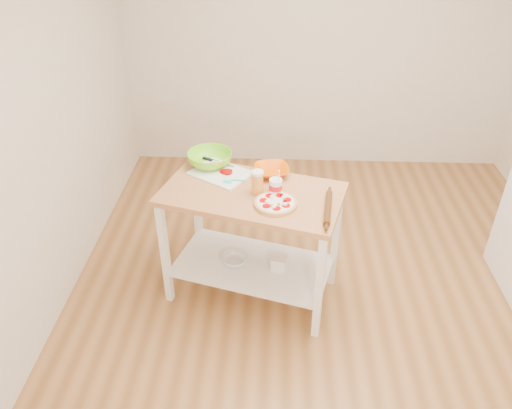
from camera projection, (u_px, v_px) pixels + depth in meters
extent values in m
cube|color=#9C6939|center=(331.00, 302.00, 3.78)|extent=(4.00, 4.50, 0.02)
cube|color=beige|center=(323.00, 39.00, 4.92)|extent=(4.00, 0.02, 2.70)
cube|color=beige|center=(25.00, 133.00, 3.10)|extent=(0.02, 4.50, 2.70)
cube|color=#BB7F4C|center=(252.00, 194.00, 3.39)|extent=(1.35, 0.97, 0.04)
cube|color=white|center=(252.00, 265.00, 3.73)|extent=(1.25, 0.89, 0.02)
cube|color=white|center=(165.00, 254.00, 3.56)|extent=(0.06, 0.06, 0.86)
cube|color=white|center=(198.00, 212.00, 4.01)|extent=(0.06, 0.06, 0.86)
cube|color=white|center=(319.00, 289.00, 3.26)|extent=(0.06, 0.06, 0.86)
cube|color=white|center=(336.00, 239.00, 3.71)|extent=(0.06, 0.06, 0.86)
cylinder|color=#E2A960|center=(276.00, 204.00, 3.23)|extent=(0.28, 0.28, 0.02)
cylinder|color=#E2A960|center=(276.00, 203.00, 3.23)|extent=(0.28, 0.28, 0.01)
cylinder|color=white|center=(276.00, 203.00, 3.22)|extent=(0.25, 0.25, 0.01)
cylinder|color=#B80000|center=(287.00, 200.00, 3.24)|extent=(0.05, 0.05, 0.01)
cylinder|color=#B80000|center=(280.00, 195.00, 3.28)|extent=(0.05, 0.05, 0.01)
cylinder|color=#B80000|center=(269.00, 196.00, 3.28)|extent=(0.05, 0.05, 0.01)
cylinder|color=#B80000|center=(263.00, 200.00, 3.23)|extent=(0.05, 0.05, 0.01)
cylinder|color=#B80000|center=(266.00, 206.00, 3.18)|extent=(0.05, 0.05, 0.01)
cylinder|color=#B80000|center=(277.00, 208.00, 3.15)|extent=(0.05, 0.05, 0.01)
cylinder|color=#B80000|center=(286.00, 206.00, 3.18)|extent=(0.05, 0.05, 0.01)
sphere|color=white|center=(284.00, 198.00, 3.26)|extent=(0.03, 0.03, 0.03)
sphere|color=white|center=(272.00, 197.00, 3.27)|extent=(0.03, 0.03, 0.03)
sphere|color=white|center=(267.00, 202.00, 3.22)|extent=(0.03, 0.03, 0.03)
sphere|color=white|center=(274.00, 207.00, 3.17)|extent=(0.03, 0.03, 0.03)
sphere|color=white|center=(285.00, 205.00, 3.19)|extent=(0.03, 0.03, 0.03)
plane|color=#216517|center=(285.00, 201.00, 3.22)|extent=(0.03, 0.03, 0.00)
plane|color=#216517|center=(281.00, 195.00, 3.28)|extent=(0.03, 0.03, 0.00)
plane|color=#216517|center=(271.00, 198.00, 3.26)|extent=(0.03, 0.03, 0.00)
plane|color=#216517|center=(267.00, 201.00, 3.22)|extent=(0.03, 0.03, 0.00)
plane|color=#216517|center=(272.00, 205.00, 3.18)|extent=(0.03, 0.03, 0.00)
plane|color=#216517|center=(279.00, 204.00, 3.19)|extent=(0.03, 0.03, 0.00)
plane|color=#216517|center=(285.00, 201.00, 3.22)|extent=(0.03, 0.03, 0.00)
plane|color=#216517|center=(281.00, 196.00, 3.28)|extent=(0.03, 0.03, 0.00)
cube|color=white|center=(221.00, 173.00, 3.58)|extent=(0.50, 0.47, 0.01)
cube|color=#F4EACC|center=(214.00, 162.00, 3.67)|extent=(0.03, 0.03, 0.02)
cube|color=#F4EACC|center=(218.00, 164.00, 3.65)|extent=(0.03, 0.03, 0.02)
cube|color=#F4EACC|center=(221.00, 165.00, 3.64)|extent=(0.03, 0.03, 0.02)
cube|color=#F4EACC|center=(217.00, 161.00, 3.69)|extent=(0.03, 0.03, 0.02)
cube|color=#F4EACC|center=(221.00, 162.00, 3.68)|extent=(0.03, 0.03, 0.02)
cube|color=#F4EACC|center=(224.00, 163.00, 3.66)|extent=(0.03, 0.03, 0.02)
cylinder|color=#B80000|center=(225.00, 172.00, 3.57)|extent=(0.07, 0.07, 0.01)
cylinder|color=#B80000|center=(226.00, 171.00, 3.56)|extent=(0.07, 0.07, 0.01)
cylinder|color=#B80000|center=(228.00, 171.00, 3.55)|extent=(0.07, 0.07, 0.01)
cube|color=#35C9CB|center=(228.00, 182.00, 3.46)|extent=(0.06, 0.04, 0.01)
cylinder|color=#35C9CB|center=(238.00, 180.00, 3.47)|extent=(0.10, 0.02, 0.01)
cube|color=silver|center=(224.00, 164.00, 3.68)|extent=(0.17, 0.11, 0.00)
cube|color=black|center=(209.00, 159.00, 3.72)|extent=(0.10, 0.07, 0.01)
imported|color=#EA5D01|center=(272.00, 171.00, 3.55)|extent=(0.28, 0.28, 0.06)
imported|color=#7CDF21|center=(210.00, 159.00, 3.66)|extent=(0.35, 0.35, 0.10)
cylinder|color=orange|center=(257.00, 184.00, 3.32)|extent=(0.08, 0.08, 0.15)
cylinder|color=white|center=(257.00, 173.00, 3.28)|extent=(0.08, 0.08, 0.02)
cylinder|color=white|center=(276.00, 187.00, 3.33)|extent=(0.09, 0.09, 0.11)
cylinder|color=red|center=(276.00, 187.00, 3.33)|extent=(0.09, 0.09, 0.04)
cylinder|color=silver|center=(279.00, 176.00, 3.28)|extent=(0.01, 0.06, 0.11)
cylinder|color=#522F12|center=(328.00, 208.00, 3.17)|extent=(0.09, 0.37, 0.04)
imported|color=silver|center=(235.00, 260.00, 3.72)|extent=(0.26, 0.26, 0.06)
cube|color=white|center=(279.00, 263.00, 3.66)|extent=(0.13, 0.13, 0.11)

